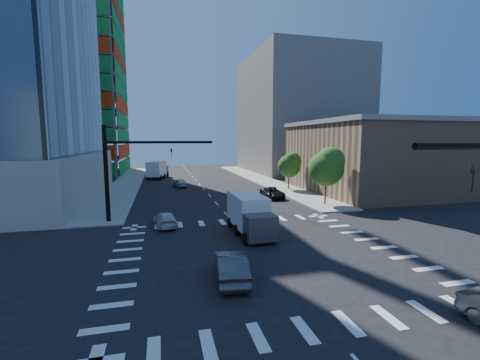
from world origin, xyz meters
name	(u,v)px	position (x,y,z in m)	size (l,w,h in m)	color
ground	(261,253)	(0.00, 0.00, 0.00)	(160.00, 160.00, 0.00)	black
road_markings	(261,253)	(0.00, 0.00, 0.01)	(20.00, 20.00, 0.01)	silver
sidewalk_ne	(260,179)	(12.50, 40.00, 0.07)	(5.00, 60.00, 0.15)	#999590
sidewalk_nw	(127,183)	(-12.50, 40.00, 0.07)	(5.00, 60.00, 0.15)	#999590
construction_building	(62,65)	(-27.41, 61.93, 24.61)	(25.16, 34.50, 70.60)	slate
commercial_building	(375,156)	(25.00, 22.00, 5.31)	(20.50, 22.50, 10.60)	#A27F5E
bg_building_ne	(298,115)	(27.00, 55.00, 14.00)	(24.00, 30.00, 28.00)	slate
signal_mast_nw	(123,164)	(-10.00, 11.50, 5.49)	(10.20, 0.40, 9.00)	black
tree_south	(328,166)	(12.63, 13.90, 4.69)	(4.16, 4.16, 6.82)	#382316
tree_north	(290,165)	(12.93, 25.90, 3.99)	(3.54, 3.52, 5.78)	#382316
car_nb_far	(272,193)	(7.97, 20.00, 0.72)	(2.38, 5.16, 1.43)	black
car_sb_near	(165,219)	(-6.31, 8.81, 0.63)	(1.76, 4.33, 1.26)	silver
car_sb_mid	(180,183)	(-3.57, 33.22, 0.71)	(1.67, 4.16, 1.42)	#AEB1B6
car_sb_cross	(231,266)	(-2.89, -3.56, 0.77)	(1.62, 4.65, 1.53)	#46454A
box_truck_near	(251,218)	(0.52, 4.37, 1.41)	(2.74, 6.15, 3.19)	black
box_truck_far	(158,171)	(-7.10, 46.78, 1.55)	(4.54, 7.20, 3.50)	black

